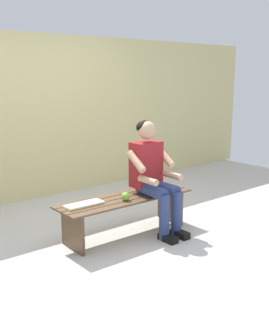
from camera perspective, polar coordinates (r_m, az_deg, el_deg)
ground_plane at (r=3.34m, az=-2.98°, el=-18.25°), size 10.00×7.00×0.04m
brick_wall at (r=5.73m, az=-17.84°, el=6.50°), size 9.50×0.24×2.26m
bench_near at (r=4.43m, az=-1.24°, el=-5.37°), size 1.57×0.47×0.42m
person_seated at (r=4.45m, az=2.62°, el=-0.63°), size 0.50×0.69×1.23m
apple at (r=4.27m, az=-1.27°, el=-4.00°), size 0.09×0.09×0.09m
book_open at (r=4.15m, az=-7.07°, el=-5.12°), size 0.41×0.16×0.02m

